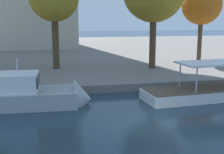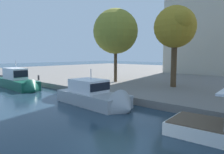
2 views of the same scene
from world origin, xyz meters
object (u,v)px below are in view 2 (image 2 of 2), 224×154
Objects in this scene: motor_yacht_0 at (19,83)px; tree_3 at (116,31)px; mooring_bollard_1 at (39,77)px; tree_0 at (176,27)px; motor_yacht_1 at (97,99)px.

tree_3 is at bearing 53.07° from motor_yacht_0.
motor_yacht_0 is 3.92m from mooring_bollard_1.
tree_0 is (16.90, 11.40, 7.07)m from motor_yacht_0.
mooring_bollard_1 is 13.66m from tree_3.
mooring_bollard_1 is at bearing -145.96° from tree_3.
tree_0 is 0.94× the size of tree_3.
tree_3 reaches higher than mooring_bollard_1.
motor_yacht_0 is at bearing -69.38° from mooring_bollard_1.
motor_yacht_1 is at bearing -100.49° from tree_0.
tree_0 is at bearing 7.32° from tree_3.
tree_3 is (8.48, 10.31, 7.07)m from motor_yacht_0.
motor_yacht_0 is 1.04× the size of tree_0.
motor_yacht_0 is 15.11m from tree_3.
motor_yacht_0 reaches higher than mooring_bollard_1.
tree_3 is (9.85, 6.66, 6.71)m from mooring_bollard_1.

